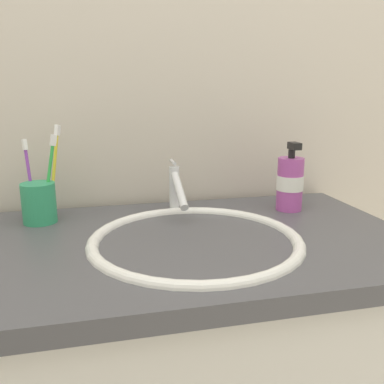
# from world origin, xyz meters

# --- Properties ---
(tiled_wall_back) EXTENTS (2.14, 0.04, 2.40)m
(tiled_wall_back) POSITION_xyz_m (0.00, 0.31, 1.20)
(tiled_wall_back) COLOR beige
(tiled_wall_back) RESTS_ON ground
(sink_basin) EXTENTS (0.41, 0.41, 0.13)m
(sink_basin) POSITION_xyz_m (0.03, -0.02, 0.85)
(sink_basin) COLOR white
(sink_basin) RESTS_ON vanity_counter
(faucet) EXTENTS (0.02, 0.16, 0.12)m
(faucet) POSITION_xyz_m (0.03, 0.17, 0.96)
(faucet) COLOR silver
(faucet) RESTS_ON sink_basin
(toothbrush_cup) EXTENTS (0.07, 0.07, 0.09)m
(toothbrush_cup) POSITION_xyz_m (-0.27, 0.17, 0.94)
(toothbrush_cup) COLOR #2D9966
(toothbrush_cup) RESTS_ON vanity_counter
(toothbrush_purple) EXTENTS (0.02, 0.04, 0.17)m
(toothbrush_purple) POSITION_xyz_m (-0.29, 0.20, 1.00)
(toothbrush_purple) COLOR purple
(toothbrush_purple) RESTS_ON toothbrush_cup
(toothbrush_yellow) EXTENTS (0.04, 0.06, 0.20)m
(toothbrush_yellow) POSITION_xyz_m (-0.24, 0.20, 1.02)
(toothbrush_yellow) COLOR yellow
(toothbrush_yellow) RESTS_ON toothbrush_cup
(toothbrush_green) EXTENTS (0.05, 0.02, 0.18)m
(toothbrush_green) POSITION_xyz_m (-0.25, 0.18, 1.01)
(toothbrush_green) COLOR green
(toothbrush_green) RESTS_ON toothbrush_cup
(soap_dispenser) EXTENTS (0.06, 0.06, 0.16)m
(soap_dispenser) POSITION_xyz_m (0.30, 0.13, 0.96)
(soap_dispenser) COLOR #B24CA5
(soap_dispenser) RESTS_ON vanity_counter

